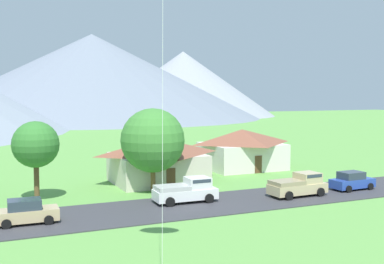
% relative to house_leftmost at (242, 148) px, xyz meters
% --- Properties ---
extents(road_strip, '(160.00, 7.57, 0.08)m').
position_rel_house_leftmost_xyz_m(road_strip, '(-19.66, -15.26, -2.42)').
color(road_strip, '#38383D').
rests_on(road_strip, ground).
extents(mountain_central_ridge, '(125.93, 125.93, 31.45)m').
position_rel_house_leftmost_xyz_m(mountain_central_ridge, '(10.17, 130.57, 13.27)').
color(mountain_central_ridge, slate).
rests_on(mountain_central_ridge, ground).
extents(mountain_east_ridge, '(75.59, 75.59, 26.55)m').
position_rel_house_leftmost_xyz_m(mountain_east_ridge, '(48.39, 133.01, 10.82)').
color(mountain_east_ridge, '#8E939E').
rests_on(mountain_east_ridge, ground).
extents(house_leftmost, '(9.49, 8.02, 4.75)m').
position_rel_house_leftmost_xyz_m(house_leftmost, '(0.00, 0.00, 0.00)').
color(house_leftmost, silver).
rests_on(house_leftmost, ground).
extents(house_right_center, '(9.41, 8.00, 4.53)m').
position_rel_house_leftmost_xyz_m(house_right_center, '(-12.39, -4.44, -0.11)').
color(house_right_center, beige).
rests_on(house_right_center, ground).
extents(tree_center, '(5.86, 5.86, 7.70)m').
position_rel_house_leftmost_xyz_m(tree_center, '(-14.38, -8.75, 2.30)').
color(tree_center, brown).
rests_on(tree_center, ground).
extents(tree_right_of_center, '(3.91, 3.91, 6.73)m').
position_rel_house_leftmost_xyz_m(tree_right_of_center, '(-24.50, -8.11, 2.28)').
color(tree_right_of_center, brown).
rests_on(tree_right_of_center, ground).
extents(parked_car_tan_west_end, '(4.25, 2.17, 1.68)m').
position_rel_house_leftmost_xyz_m(parked_car_tan_west_end, '(-25.96, -15.52, -1.59)').
color(parked_car_tan_west_end, tan).
rests_on(parked_car_tan_west_end, road_strip).
extents(parked_car_blue_mid_west, '(4.28, 2.23, 1.68)m').
position_rel_house_leftmost_xyz_m(parked_car_blue_mid_west, '(2.87, -15.51, -1.59)').
color(parked_car_blue_mid_west, '#2847A8').
rests_on(parked_car_blue_mid_west, road_strip).
extents(pickup_truck_white_west_side, '(5.25, 2.43, 1.99)m').
position_rel_house_leftmost_xyz_m(pickup_truck_white_west_side, '(-13.27, -14.00, -1.40)').
color(pickup_truck_white_west_side, white).
rests_on(pickup_truck_white_west_side, road_strip).
extents(pickup_truck_sand_east_side, '(5.27, 2.46, 1.99)m').
position_rel_house_leftmost_xyz_m(pickup_truck_sand_east_side, '(-3.37, -15.79, -1.40)').
color(pickup_truck_sand_east_side, '#C6B284').
rests_on(pickup_truck_sand_east_side, road_strip).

